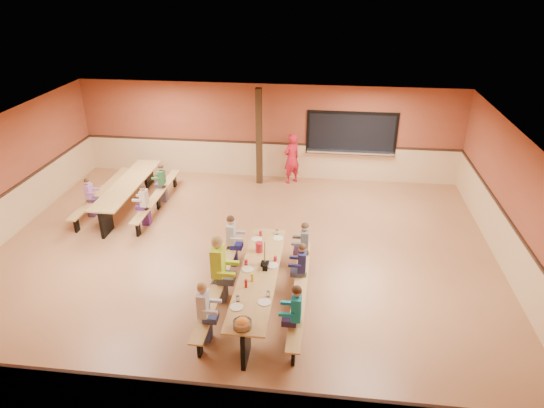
# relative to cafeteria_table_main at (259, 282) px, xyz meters

# --- Properties ---
(ground) EXTENTS (12.00, 12.00, 0.00)m
(ground) POSITION_rel_cafeteria_table_main_xyz_m (-0.67, 1.70, -0.53)
(ground) COLOR brown
(ground) RESTS_ON ground
(room_envelope) EXTENTS (12.04, 10.04, 3.02)m
(room_envelope) POSITION_rel_cafeteria_table_main_xyz_m (-0.67, 1.70, 0.16)
(room_envelope) COLOR brown
(room_envelope) RESTS_ON ground
(kitchen_pass_through) EXTENTS (2.78, 0.28, 1.38)m
(kitchen_pass_through) POSITION_rel_cafeteria_table_main_xyz_m (1.93, 6.66, 0.96)
(kitchen_pass_through) COLOR black
(kitchen_pass_through) RESTS_ON ground
(structural_post) EXTENTS (0.18, 0.18, 3.00)m
(structural_post) POSITION_rel_cafeteria_table_main_xyz_m (-0.87, 6.10, 0.97)
(structural_post) COLOR black
(structural_post) RESTS_ON ground
(cafeteria_table_main) EXTENTS (1.91, 3.70, 0.74)m
(cafeteria_table_main) POSITION_rel_cafeteria_table_main_xyz_m (0.00, 0.00, 0.00)
(cafeteria_table_main) COLOR #AB8144
(cafeteria_table_main) RESTS_ON ground
(cafeteria_table_second) EXTENTS (1.91, 3.70, 0.74)m
(cafeteria_table_second) POSITION_rel_cafeteria_table_main_xyz_m (-4.28, 3.95, 0.00)
(cafeteria_table_second) COLOR #AB8144
(cafeteria_table_second) RESTS_ON ground
(seated_child_white_left) EXTENTS (0.38, 0.31, 1.23)m
(seated_child_white_left) POSITION_rel_cafeteria_table_main_xyz_m (-0.83, -1.15, 0.09)
(seated_child_white_left) COLOR silver
(seated_child_white_left) RESTS_ON ground
(seated_adult_yellow) EXTENTS (0.50, 0.41, 1.48)m
(seated_adult_yellow) POSITION_rel_cafeteria_table_main_xyz_m (-0.83, 0.06, 0.21)
(seated_adult_yellow) COLOR #B0CE1D
(seated_adult_yellow) RESTS_ON ground
(seated_child_grey_left) EXTENTS (0.38, 0.31, 1.23)m
(seated_child_grey_left) POSITION_rel_cafeteria_table_main_xyz_m (-0.83, 1.37, 0.09)
(seated_child_grey_left) COLOR #B3B3B3
(seated_child_grey_left) RESTS_ON ground
(seated_child_teal_right) EXTENTS (0.38, 0.31, 1.23)m
(seated_child_teal_right) POSITION_rel_cafeteria_table_main_xyz_m (0.83, -1.06, 0.09)
(seated_child_teal_right) COLOR teal
(seated_child_teal_right) RESTS_ON ground
(seated_child_navy_right) EXTENTS (0.35, 0.29, 1.17)m
(seated_child_navy_right) POSITION_rel_cafeteria_table_main_xyz_m (0.83, 0.48, 0.06)
(seated_child_navy_right) COLOR navy
(seated_child_navy_right) RESTS_ON ground
(seated_child_char_right) EXTENTS (0.36, 0.30, 1.19)m
(seated_child_char_right) POSITION_rel_cafeteria_table_main_xyz_m (0.83, 1.32, 0.07)
(seated_child_char_right) COLOR #4D5358
(seated_child_char_right) RESTS_ON ground
(seated_child_purple_sec) EXTENTS (0.32, 0.26, 1.10)m
(seated_child_purple_sec) POSITION_rel_cafeteria_table_main_xyz_m (-5.11, 3.27, 0.03)
(seated_child_purple_sec) COLOR #9E5F9A
(seated_child_purple_sec) RESTS_ON ground
(seated_child_green_sec) EXTENTS (0.33, 0.27, 1.12)m
(seated_child_green_sec) POSITION_rel_cafeteria_table_main_xyz_m (-3.46, 4.43, 0.04)
(seated_child_green_sec) COLOR #317142
(seated_child_green_sec) RESTS_ON ground
(seated_child_tan_sec) EXTENTS (0.34, 0.28, 1.15)m
(seated_child_tan_sec) POSITION_rel_cafeteria_table_main_xyz_m (-3.46, 3.00, 0.05)
(seated_child_tan_sec) COLOR beige
(seated_child_tan_sec) RESTS_ON ground
(standing_woman) EXTENTS (0.69, 0.68, 1.61)m
(standing_woman) POSITION_rel_cafeteria_table_main_xyz_m (0.12, 6.25, 0.28)
(standing_woman) COLOR red
(standing_woman) RESTS_ON ground
(punch_pitcher) EXTENTS (0.16, 0.16, 0.22)m
(punch_pitcher) POSITION_rel_cafeteria_table_main_xyz_m (-0.11, 0.80, 0.32)
(punch_pitcher) COLOR #AC1724
(punch_pitcher) RESTS_ON cafeteria_table_main
(chip_bowl) EXTENTS (0.32, 0.32, 0.15)m
(chip_bowl) POSITION_rel_cafeteria_table_main_xyz_m (-0.04, -1.60, 0.29)
(chip_bowl) COLOR orange
(chip_bowl) RESTS_ON cafeteria_table_main
(napkin_dispenser) EXTENTS (0.10, 0.14, 0.13)m
(napkin_dispenser) POSITION_rel_cafeteria_table_main_xyz_m (0.11, 0.15, 0.28)
(napkin_dispenser) COLOR black
(napkin_dispenser) RESTS_ON cafeteria_table_main
(condiment_mustard) EXTENTS (0.06, 0.06, 0.17)m
(condiment_mustard) POSITION_rel_cafeteria_table_main_xyz_m (-0.08, -0.27, 0.30)
(condiment_mustard) COLOR yellow
(condiment_mustard) RESTS_ON cafeteria_table_main
(condiment_ketchup) EXTENTS (0.06, 0.06, 0.17)m
(condiment_ketchup) POSITION_rel_cafeteria_table_main_xyz_m (-0.17, -0.49, 0.30)
(condiment_ketchup) COLOR #B2140F
(condiment_ketchup) RESTS_ON cafeteria_table_main
(table_paddle) EXTENTS (0.16, 0.16, 0.56)m
(table_paddle) POSITION_rel_cafeteria_table_main_xyz_m (0.08, 0.31, 0.35)
(table_paddle) COLOR black
(table_paddle) RESTS_ON cafeteria_table_main
(place_settings) EXTENTS (0.65, 3.30, 0.11)m
(place_settings) POSITION_rel_cafeteria_table_main_xyz_m (-0.00, -0.00, 0.27)
(place_settings) COLOR beige
(place_settings) RESTS_ON cafeteria_table_main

